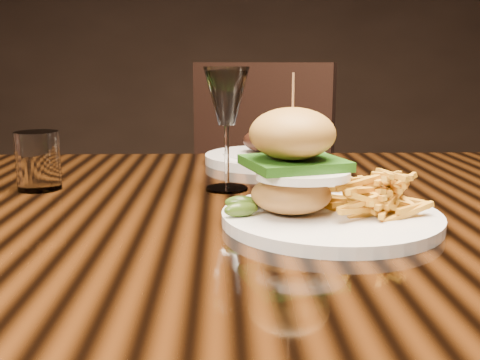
{
  "coord_description": "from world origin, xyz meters",
  "views": [
    {
      "loc": [
        -0.09,
        -0.79,
        0.95
      ],
      "look_at": [
        -0.07,
        -0.12,
        0.81
      ],
      "focal_mm": 42.0,
      "sensor_mm": 36.0,
      "label": 1
    }
  ],
  "objects_px": {
    "dining_table": "(282,252)",
    "far_dish": "(267,155)",
    "burger_plate": "(325,186)",
    "wine_glass": "(227,100)",
    "chair_far": "(249,199)"
  },
  "relations": [
    {
      "from": "dining_table",
      "to": "far_dish",
      "type": "relative_size",
      "value": 6.38
    },
    {
      "from": "dining_table",
      "to": "burger_plate",
      "type": "distance_m",
      "value": 0.17
    },
    {
      "from": "dining_table",
      "to": "chair_far",
      "type": "bearing_deg",
      "value": 90.49
    },
    {
      "from": "far_dish",
      "to": "chair_far",
      "type": "height_order",
      "value": "chair_far"
    },
    {
      "from": "dining_table",
      "to": "far_dish",
      "type": "bearing_deg",
      "value": 89.56
    },
    {
      "from": "wine_glass",
      "to": "chair_far",
      "type": "bearing_deg",
      "value": 84.77
    },
    {
      "from": "dining_table",
      "to": "burger_plate",
      "type": "bearing_deg",
      "value": -68.91
    },
    {
      "from": "burger_plate",
      "to": "chair_far",
      "type": "relative_size",
      "value": 0.29
    },
    {
      "from": "chair_far",
      "to": "burger_plate",
      "type": "bearing_deg",
      "value": -64.01
    },
    {
      "from": "dining_table",
      "to": "wine_glass",
      "type": "distance_m",
      "value": 0.25
    },
    {
      "from": "far_dish",
      "to": "chair_far",
      "type": "distance_m",
      "value": 0.6
    },
    {
      "from": "burger_plate",
      "to": "wine_glass",
      "type": "bearing_deg",
      "value": 117.27
    },
    {
      "from": "wine_glass",
      "to": "far_dish",
      "type": "bearing_deg",
      "value": 71.1
    },
    {
      "from": "wine_glass",
      "to": "chair_far",
      "type": "height_order",
      "value": "chair_far"
    },
    {
      "from": "burger_plate",
      "to": "wine_glass",
      "type": "height_order",
      "value": "wine_glass"
    }
  ]
}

